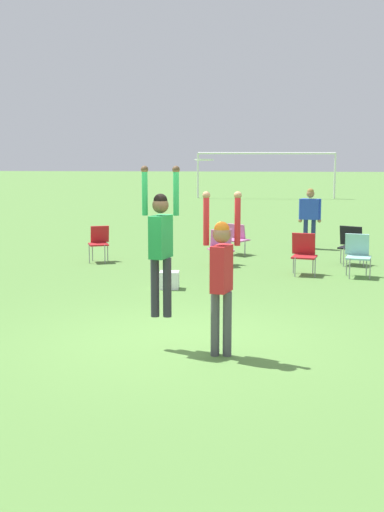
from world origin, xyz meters
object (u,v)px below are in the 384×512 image
Objects in this scene: person_jumping at (161,238)px; frisbee at (204,160)px; camping_chair_0 at (99,240)px; person_defending at (222,269)px; person_spectator_near at (310,212)px; camping_chair_3 at (352,243)px; camping_chair_2 at (304,251)px; camping_chair_5 at (221,245)px; cooler_box at (169,280)px; camping_chair_4 at (237,237)px; camping_chair_1 at (358,252)px.

frisbee is at bearing -88.61° from person_jumping.
person_defending is at bearing 93.06° from camping_chair_0.
person_spectator_near is at bearing -174.09° from camping_chair_0.
person_jumping is 2.34× the size of camping_chair_3.
camping_chair_2 is at bearing 76.42° from camping_chair_3.
frisbee reaches higher than camping_chair_2.
camping_chair_3 is (1.25, 1.36, 0.00)m from camping_chair_2.
camping_chair_2 is at bearing 132.58° from camping_chair_5.
person_jumping reaches higher than camping_chair_5.
person_spectator_near is at bearing 2.27° from person_jumping.
person_spectator_near is (-0.74, 2.54, 0.47)m from camping_chair_3.
frisbee is 7.42m from camping_chair_5.
cooler_box is at bearing 101.42° from frisbee.
camping_chair_4 is at bearing 73.38° from cooler_box.
frisbee is (0.61, -0.20, 1.07)m from person_jumping.
frisbee is at bearing 77.04° from camping_chair_1.
frisbee is at bearing -93.40° from person_defending.
person_defending is 2.49× the size of camping_chair_2.
person_defending reaches higher than camping_chair_4.
camping_chair_2 reaches higher than camping_chair_0.
person_defending is at bearing -87.51° from person_spectator_near.
person_spectator_near is at bearing 59.50° from cooler_box.
person_jumping is 4.35m from cooler_box.
cooler_box is (2.00, -3.13, -0.35)m from camping_chair_0.
person_jumping is 6.47m from camping_chair_2.
camping_chair_3 is (0.12, 1.55, -0.02)m from camping_chair_1.
person_jumping is 8.21m from camping_chair_3.
camping_chair_2 is 0.55× the size of person_spectator_near.
camping_chair_2 is at bearing 31.80° from cooler_box.
camping_chair_4 is at bearing -134.60° from person_spectator_near.
camping_chair_4 is (-1.47, 2.73, -0.06)m from camping_chair_2.
frisbee is at bearing -88.94° from person_spectator_near.
camping_chair_1 reaches higher than camping_chair_0.
person_defending reaches higher than camping_chair_3.
camping_chair_4 is at bearing 86.99° from frisbee.
person_jumping reaches higher than camping_chair_3.
camping_chair_5 is at bearing 13.88° from person_jumping.
camping_chair_3 is at bearing 37.37° from cooler_box.
camping_chair_3 is at bearing -79.72° from camping_chair_1.
person_defending is 2.59× the size of camping_chair_0.
person_defending is at bearing 73.35° from camping_chair_5.
person_jumping reaches higher than camping_chair_1.
camping_chair_3 is at bearing -8.06° from person_jumping.
camping_chair_2 is at bearing -3.77° from person_jumping.
camping_chair_4 is 2.07× the size of cooler_box.
camping_chair_1 reaches higher than camping_chair_5.
camping_chair_5 is (0.09, 7.10, -2.17)m from frisbee.
camping_chair_4 is (-2.72, 1.37, -0.06)m from camping_chair_3.
person_jumping reaches higher than person_spectator_near.
camping_chair_0 is 3.73m from cooler_box.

